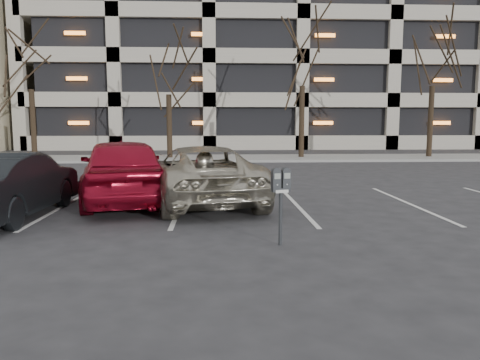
{
  "coord_description": "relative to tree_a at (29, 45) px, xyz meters",
  "views": [
    {
      "loc": [
        -0.53,
        -8.82,
        2.02
      ],
      "look_at": [
        -0.12,
        -0.72,
        1.0
      ],
      "focal_mm": 35.0,
      "sensor_mm": 36.0,
      "label": 1
    }
  ],
  "objects": [
    {
      "name": "tree_a",
      "position": [
        0.0,
        0.0,
        0.0
      ],
      "size": [
        3.56,
        3.56,
        8.08
      ],
      "color": "black",
      "rests_on": "ground"
    },
    {
      "name": "car_dark",
      "position": [
        5.12,
        -14.83,
        -5.14
      ],
      "size": [
        1.66,
        4.28,
        1.39
      ],
      "primitive_type": "imported",
      "rotation": [
        0.0,
        0.0,
        3.1
      ],
      "color": "black",
      "rests_on": "ground"
    },
    {
      "name": "tree_d",
      "position": [
        21.0,
        0.0,
        0.4
      ],
      "size": [
        3.8,
        3.8,
        8.63
      ],
      "color": "black",
      "rests_on": "ground"
    },
    {
      "name": "parking_meter",
      "position": [
        10.51,
        -17.39,
        -4.88
      ],
      "size": [
        0.34,
        0.2,
        1.25
      ],
      "rotation": [
        0.0,
        0.0,
        0.28
      ],
      "color": "black",
      "rests_on": "ground"
    },
    {
      "name": "parking_garage",
      "position": [
        22.0,
        17.84,
        3.42
      ],
      "size": [
        52.0,
        20.0,
        19.0
      ],
      "color": "black",
      "rests_on": "ground"
    },
    {
      "name": "suv_silver",
      "position": [
        9.09,
        -13.32,
        -5.13
      ],
      "size": [
        3.39,
        5.51,
        1.43
      ],
      "rotation": [
        0.0,
        0.0,
        3.35
      ],
      "color": "#B4AD99",
      "rests_on": "ground"
    },
    {
      "name": "tree_c",
      "position": [
        14.0,
        0.0,
        0.36
      ],
      "size": [
        3.78,
        3.78,
        8.58
      ],
      "color": "black",
      "rests_on": "ground"
    },
    {
      "name": "car_red",
      "position": [
        7.14,
        -13.26,
        -5.01
      ],
      "size": [
        3.03,
        5.17,
        1.65
      ],
      "primitive_type": "imported",
      "rotation": [
        0.0,
        0.0,
        3.38
      ],
      "color": "maroon",
      "rests_on": "ground"
    },
    {
      "name": "stall_lines",
      "position": [
        8.6,
        -13.7,
        -5.83
      ],
      "size": [
        16.9,
        5.2,
        0.0
      ],
      "color": "silver",
      "rests_on": "ground"
    },
    {
      "name": "tree_b",
      "position": [
        7.0,
        0.0,
        -0.39
      ],
      "size": [
        3.32,
        3.32,
        7.55
      ],
      "color": "black",
      "rests_on": "ground"
    },
    {
      "name": "sidewalk",
      "position": [
        10.0,
        0.0,
        -5.78
      ],
      "size": [
        80.0,
        4.0,
        0.12
      ],
      "primitive_type": "cube",
      "color": "gray",
      "rests_on": "ground"
    },
    {
      "name": "ground",
      "position": [
        10.0,
        -16.0,
        -5.84
      ],
      "size": [
        140.0,
        140.0,
        0.0
      ],
      "primitive_type": "plane",
      "color": "#28282B",
      "rests_on": "ground"
    }
  ]
}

